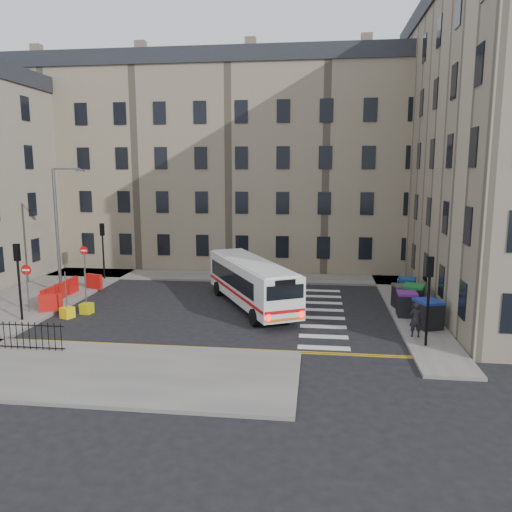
% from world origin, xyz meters
% --- Properties ---
extents(ground, '(120.00, 120.00, 0.00)m').
position_xyz_m(ground, '(0.00, 0.00, 0.00)').
color(ground, black).
rests_on(ground, ground).
extents(pavement_north, '(36.00, 3.20, 0.15)m').
position_xyz_m(pavement_north, '(-6.00, 8.60, 0.07)').
color(pavement_north, slate).
rests_on(pavement_north, ground).
extents(pavement_east, '(2.40, 26.00, 0.15)m').
position_xyz_m(pavement_east, '(9.00, 4.00, 0.07)').
color(pavement_east, slate).
rests_on(pavement_east, ground).
extents(pavement_west, '(6.00, 22.00, 0.15)m').
position_xyz_m(pavement_west, '(-14.00, 1.00, 0.07)').
color(pavement_west, slate).
rests_on(pavement_west, ground).
extents(pavement_sw, '(20.00, 6.00, 0.15)m').
position_xyz_m(pavement_sw, '(-7.00, -10.00, 0.07)').
color(pavement_sw, slate).
rests_on(pavement_sw, ground).
extents(terrace_north, '(38.30, 10.80, 17.20)m').
position_xyz_m(terrace_north, '(-7.00, 15.50, 8.62)').
color(terrace_north, gray).
rests_on(terrace_north, ground).
extents(traffic_light_east, '(0.28, 0.22, 4.10)m').
position_xyz_m(traffic_light_east, '(8.60, -5.50, 2.87)').
color(traffic_light_east, black).
rests_on(traffic_light_east, pavement_east).
extents(traffic_light_nw, '(0.28, 0.22, 4.10)m').
position_xyz_m(traffic_light_nw, '(-12.00, 6.50, 2.87)').
color(traffic_light_nw, black).
rests_on(traffic_light_nw, pavement_west).
extents(traffic_light_sw, '(0.28, 0.22, 4.10)m').
position_xyz_m(traffic_light_sw, '(-12.00, -4.00, 2.87)').
color(traffic_light_sw, black).
rests_on(traffic_light_sw, pavement_west).
extents(streetlamp, '(0.50, 0.22, 8.14)m').
position_xyz_m(streetlamp, '(-13.00, 2.00, 4.34)').
color(streetlamp, '#595B5E').
rests_on(streetlamp, pavement_west).
extents(no_entry_north, '(0.60, 0.08, 3.00)m').
position_xyz_m(no_entry_north, '(-12.50, 4.50, 2.08)').
color(no_entry_north, '#595B5E').
rests_on(no_entry_north, pavement_west).
extents(no_entry_south, '(0.60, 0.08, 3.00)m').
position_xyz_m(no_entry_south, '(-12.50, -2.50, 2.08)').
color(no_entry_south, '#595B5E').
rests_on(no_entry_south, pavement_west).
extents(roadworks_barriers, '(1.66, 6.26, 1.00)m').
position_xyz_m(roadworks_barriers, '(-11.84, 0.50, 0.65)').
color(roadworks_barriers, red).
rests_on(roadworks_barriers, pavement_west).
extents(bus, '(6.60, 9.92, 2.73)m').
position_xyz_m(bus, '(-0.23, 0.58, 1.57)').
color(bus, white).
rests_on(bus, ground).
extents(wheelie_bin_a, '(1.53, 1.62, 1.44)m').
position_xyz_m(wheelie_bin_a, '(9.24, -2.77, 0.87)').
color(wheelie_bin_a, black).
rests_on(wheelie_bin_a, pavement_east).
extents(wheelie_bin_b, '(1.10, 1.25, 1.33)m').
position_xyz_m(wheelie_bin_b, '(8.54, -0.73, 0.82)').
color(wheelie_bin_b, black).
rests_on(wheelie_bin_b, pavement_east).
extents(wheelie_bin_c, '(1.48, 1.59, 1.44)m').
position_xyz_m(wheelie_bin_c, '(9.13, 0.61, 0.88)').
color(wheelie_bin_c, black).
rests_on(wheelie_bin_c, pavement_east).
extents(wheelie_bin_d, '(1.26, 1.39, 1.35)m').
position_xyz_m(wheelie_bin_d, '(8.61, 0.97, 0.83)').
color(wheelie_bin_d, black).
rests_on(wheelie_bin_d, pavement_east).
extents(wheelie_bin_e, '(1.32, 1.43, 1.32)m').
position_xyz_m(wheelie_bin_e, '(9.15, 3.04, 0.82)').
color(wheelie_bin_e, black).
rests_on(wheelie_bin_e, pavement_east).
extents(pedestrian, '(0.63, 0.43, 1.68)m').
position_xyz_m(pedestrian, '(8.34, -4.31, 0.99)').
color(pedestrian, black).
rests_on(pedestrian, pavement_east).
extents(bollard_yellow, '(0.79, 0.79, 0.60)m').
position_xyz_m(bollard_yellow, '(-10.00, -2.92, 0.30)').
color(bollard_yellow, yellow).
rests_on(bollard_yellow, ground).
extents(bollard_chevron, '(0.68, 0.68, 0.60)m').
position_xyz_m(bollard_chevron, '(-9.33, -1.99, 0.30)').
color(bollard_chevron, '#C0BA0B').
rests_on(bollard_chevron, ground).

